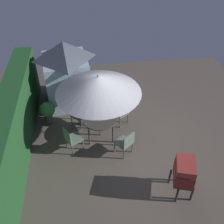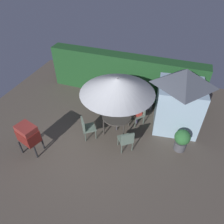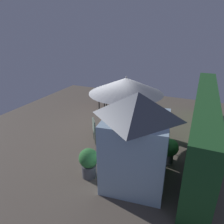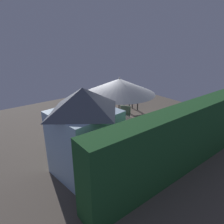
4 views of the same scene
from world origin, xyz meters
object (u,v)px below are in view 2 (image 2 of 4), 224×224
(chair_near_shed, at_px, (139,112))
(potted_plant_by_grill, at_px, (182,140))
(garden_shed, at_px, (180,99))
(chair_toward_house, at_px, (126,140))
(chair_toward_hedge, at_px, (87,127))
(person_in_red, at_px, (138,108))
(patio_table, at_px, (117,117))
(bbq_grill, at_px, (28,134))
(patio_umbrella, at_px, (117,86))
(chair_far_side, at_px, (111,103))
(potted_plant_by_shed, at_px, (150,99))

(chair_near_shed, distance_m, potted_plant_by_grill, 1.99)
(garden_shed, relative_size, chair_toward_house, 2.85)
(chair_toward_hedge, distance_m, person_in_red, 2.14)
(patio_table, relative_size, person_in_red, 0.89)
(bbq_grill, bearing_deg, chair_near_shed, 40.69)
(patio_table, height_order, person_in_red, person_in_red)
(garden_shed, relative_size, bbq_grill, 2.14)
(patio_table, relative_size, chair_toward_hedge, 1.25)
(chair_toward_house, xyz_separation_m, person_in_red, (0.01, 1.54, 0.26))
(patio_table, height_order, chair_toward_hedge, chair_toward_hedge)
(patio_table, distance_m, person_in_red, 0.95)
(chair_near_shed, bearing_deg, patio_table, -133.20)
(patio_umbrella, relative_size, chair_far_side, 2.92)
(chair_far_side, height_order, potted_plant_by_grill, chair_far_side)
(chair_far_side, bearing_deg, patio_table, -59.45)
(patio_table, distance_m, bbq_grill, 3.21)
(chair_toward_hedge, height_order, potted_plant_by_grill, chair_toward_hedge)
(chair_toward_hedge, relative_size, potted_plant_by_shed, 1.07)
(patio_table, distance_m, chair_near_shed, 1.04)
(patio_table, xyz_separation_m, person_in_red, (0.64, 0.69, 0.09))
(potted_plant_by_grill, bearing_deg, bbq_grill, -159.72)
(chair_far_side, distance_m, chair_toward_hedge, 1.72)
(garden_shed, height_order, chair_toward_hedge, garden_shed)
(patio_table, xyz_separation_m, potted_plant_by_grill, (2.46, -0.17, -0.20))
(chair_near_shed, xyz_separation_m, chair_toward_hedge, (-1.65, -1.47, 0.00))
(patio_umbrella, bearing_deg, person_in_red, 46.80)
(potted_plant_by_shed, bearing_deg, bbq_grill, -132.09)
(potted_plant_by_grill, distance_m, person_in_red, 2.03)
(chair_toward_house, bearing_deg, person_in_red, 89.47)
(chair_toward_hedge, height_order, potted_plant_by_shed, chair_toward_hedge)
(chair_far_side, height_order, chair_toward_hedge, same)
(garden_shed, bearing_deg, bbq_grill, -146.36)
(potted_plant_by_grill, bearing_deg, patio_umbrella, 176.00)
(patio_umbrella, height_order, chair_far_side, patio_umbrella)
(chair_toward_house, height_order, potted_plant_by_shed, chair_toward_house)
(person_in_red, bearing_deg, chair_near_shed, 46.80)
(chair_toward_house, bearing_deg, garden_shed, 52.25)
(bbq_grill, distance_m, chair_far_side, 3.55)
(patio_umbrella, bearing_deg, patio_table, -116.57)
(patio_table, height_order, chair_far_side, chair_far_side)
(person_in_red, bearing_deg, patio_umbrella, -133.20)
(chair_toward_house, height_order, person_in_red, person_in_red)
(potted_plant_by_shed, relative_size, person_in_red, 0.67)
(chair_toward_hedge, bearing_deg, potted_plant_by_shed, 53.33)
(chair_near_shed, height_order, person_in_red, person_in_red)
(chair_toward_house, bearing_deg, chair_near_shed, 87.39)
(garden_shed, xyz_separation_m, bbq_grill, (-4.61, -3.07, -0.46))
(patio_table, distance_m, patio_umbrella, 1.40)
(bbq_grill, distance_m, potted_plant_by_shed, 5.14)
(bbq_grill, xyz_separation_m, chair_toward_hedge, (1.56, 1.28, -0.33))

